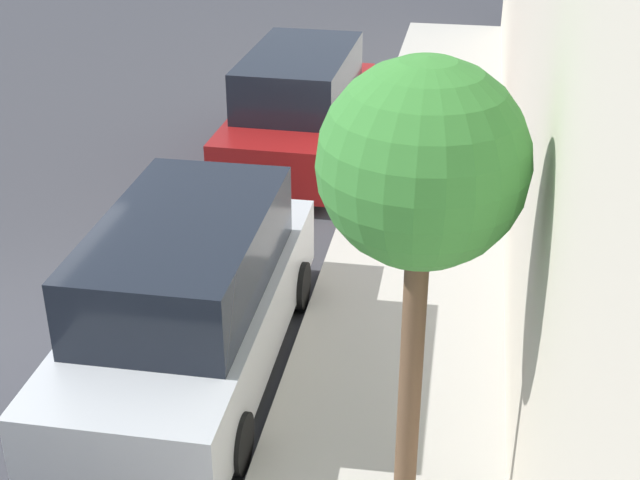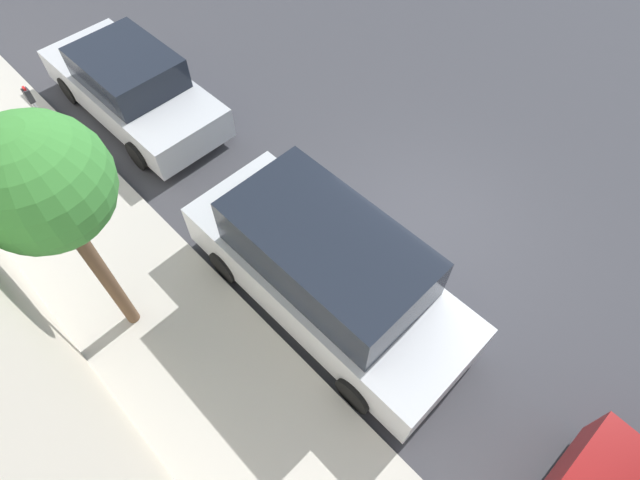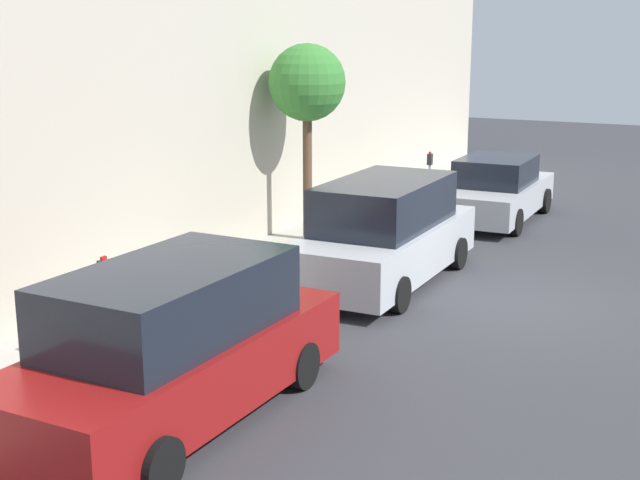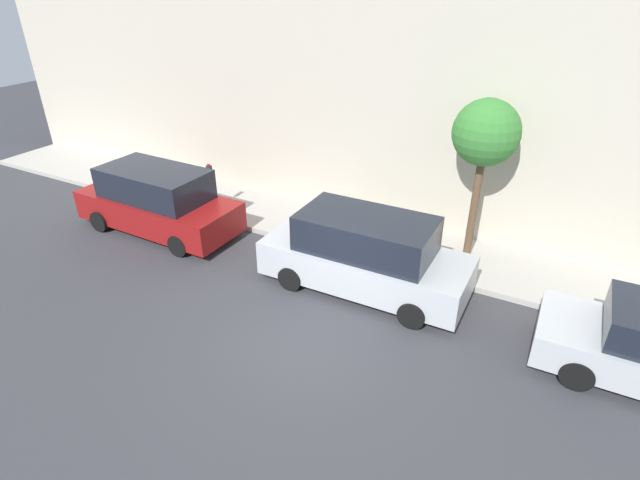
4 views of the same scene
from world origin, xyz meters
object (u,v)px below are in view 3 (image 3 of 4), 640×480
Objects in this scene: parked_minivan_second at (384,233)px; street_tree at (307,85)px; parked_sedan_nearest at (496,191)px; parked_minivan_third at (173,346)px; parking_meter_far at (106,300)px; parking_meter_near at (430,172)px.

street_tree reaches higher than parked_minivan_second.
parked_sedan_nearest is 0.92× the size of parked_minivan_second.
parking_meter_far is (1.57, -0.68, 0.16)m from parked_minivan_third.
parking_meter_near is 5.34m from street_tree.
parking_meter_near is at bearing -11.26° from parked_sedan_nearest.
street_tree is at bearing 77.46° from parking_meter_near.
parking_meter_near is at bearing -102.54° from street_tree.
street_tree reaches higher than parking_meter_near.
parking_meter_near is 12.35m from parking_meter_far.
parked_minivan_second is 6.52m from parked_minivan_third.
parked_minivan_second reaches higher than parked_sedan_nearest.
parked_sedan_nearest is at bearing -123.77° from street_tree.
parked_minivan_second is at bearing 87.02° from parked_sedan_nearest.
parked_sedan_nearest reaches higher than parking_meter_near.
parked_minivan_third is at bearing 88.81° from parked_sedan_nearest.
parking_meter_far is 0.37× the size of street_tree.
parked_minivan_third is (-0.06, 6.52, -0.00)m from parked_minivan_second.
parked_minivan_third is 1.72m from parking_meter_far.
parking_meter_far is at bearing 90.00° from parking_meter_near.
parking_meter_far reaches higher than parking_meter_near.
parking_meter_far is at bearing 81.30° from parked_sedan_nearest.
parking_meter_far is (-0.00, 12.35, 0.09)m from parking_meter_near.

